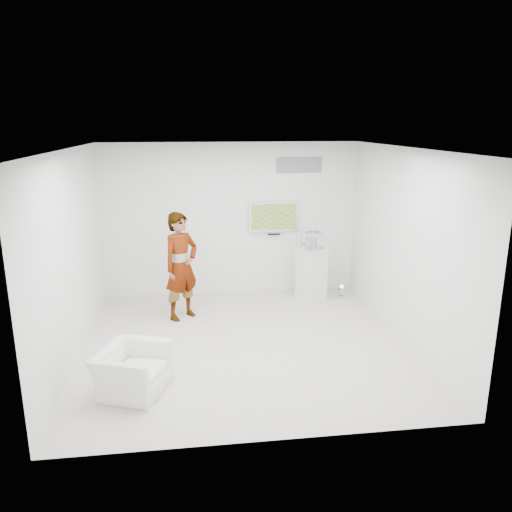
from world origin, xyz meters
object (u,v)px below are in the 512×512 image
object	(u,v)px
tv	(274,217)
person	(181,266)
floor_uplight	(342,292)
armchair	(133,370)
pedestal	(311,274)

from	to	relation	value
tv	person	distance (m)	2.28
floor_uplight	armchair	bearing A→B (deg)	-140.40
person	pedestal	distance (m)	2.58
tv	floor_uplight	size ratio (longest dim) A/B	4.08
armchair	floor_uplight	xyz separation A→B (m)	(3.72, 3.07, -0.17)
pedestal	floor_uplight	size ratio (longest dim) A/B	4.20
pedestal	floor_uplight	xyz separation A→B (m)	(0.63, 0.01, -0.39)
armchair	pedestal	bearing A→B (deg)	-24.23
floor_uplight	pedestal	bearing A→B (deg)	-178.78
floor_uplight	tv	bearing A→B (deg)	154.83
tv	armchair	bearing A→B (deg)	-123.64
tv	person	size ratio (longest dim) A/B	0.53
person	floor_uplight	bearing A→B (deg)	-28.35
person	armchair	distance (m)	2.61
person	armchair	bearing A→B (deg)	-143.75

